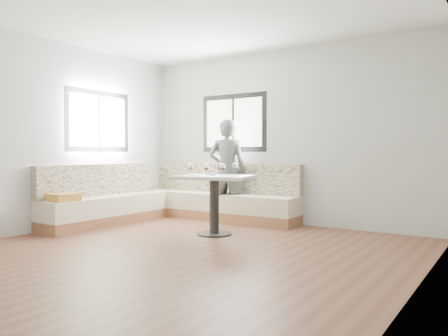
{
  "coord_description": "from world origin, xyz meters",
  "views": [
    {
      "loc": [
        3.18,
        -3.86,
        1.13
      ],
      "look_at": [
        -0.2,
        1.15,
        0.92
      ],
      "focal_mm": 35.0,
      "sensor_mm": 36.0,
      "label": 1
    }
  ],
  "objects": [
    {
      "name": "wine_glass_c",
      "position": [
        -0.09,
        0.96,
        0.94
      ],
      "size": [
        0.08,
        0.08,
        0.18
      ],
      "color": "white",
      "rests_on": "table"
    },
    {
      "name": "wine_glass_f",
      "position": [
        -0.51,
        1.17,
        0.94
      ],
      "size": [
        0.08,
        0.08,
        0.18
      ],
      "color": "white",
      "rests_on": "table"
    },
    {
      "name": "table",
      "position": [
        -0.29,
        1.05,
        0.61
      ],
      "size": [
        1.15,
        0.99,
        0.82
      ],
      "rotation": [
        0.0,
        0.0,
        0.24
      ],
      "color": "black",
      "rests_on": "ground"
    },
    {
      "name": "room",
      "position": [
        -0.08,
        0.08,
        1.41
      ],
      "size": [
        5.01,
        5.01,
        2.81
      ],
      "color": "brown",
      "rests_on": "ground"
    },
    {
      "name": "wine_glass_b",
      "position": [
        -0.27,
        0.83,
        0.94
      ],
      "size": [
        0.08,
        0.08,
        0.18
      ],
      "color": "white",
      "rests_on": "table"
    },
    {
      "name": "banquette",
      "position": [
        -1.59,
        1.62,
        0.33
      ],
      "size": [
        2.9,
        2.8,
        0.95
      ],
      "color": "brown",
      "rests_on": "ground"
    },
    {
      "name": "wine_glass_e",
      "position": [
        -0.05,
        1.2,
        0.94
      ],
      "size": [
        0.08,
        0.08,
        0.18
      ],
      "color": "white",
      "rests_on": "table"
    },
    {
      "name": "person",
      "position": [
        -0.81,
        2.16,
        0.85
      ],
      "size": [
        0.72,
        0.61,
        1.69
      ],
      "primitive_type": "imported",
      "rotation": [
        0.0,
        0.0,
        3.53
      ],
      "color": "#4D5452",
      "rests_on": "ground"
    },
    {
      "name": "olive_ramekin",
      "position": [
        -0.35,
        1.08,
        0.84
      ],
      "size": [
        0.1,
        0.1,
        0.04
      ],
      "color": "white",
      "rests_on": "table"
    },
    {
      "name": "wine_glass_d",
      "position": [
        -0.29,
        1.16,
        0.94
      ],
      "size": [
        0.08,
        0.08,
        0.18
      ],
      "color": "white",
      "rests_on": "table"
    },
    {
      "name": "wine_glass_a",
      "position": [
        -0.55,
        0.84,
        0.94
      ],
      "size": [
        0.08,
        0.08,
        0.18
      ],
      "color": "white",
      "rests_on": "table"
    }
  ]
}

